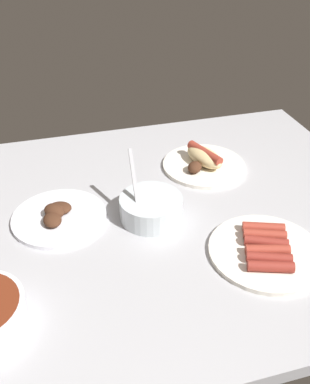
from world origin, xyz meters
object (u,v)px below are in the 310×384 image
Objects in this scene: plate_hotdog_assembled at (204,162)px; plate_grilled_meat at (58,216)px; bowl_coleslaw at (151,207)px; plate_sausages at (266,250)px.

plate_grilled_meat is at bearing 17.46° from plate_hotdog_assembled.
bowl_coleslaw is at bearing 41.82° from plate_hotdog_assembled.
plate_sausages is at bearing 150.26° from plate_grilled_meat.
plate_grilled_meat is (40.15, 12.63, -0.85)cm from plate_hotdog_assembled.
plate_sausages is at bearing 90.41° from plate_hotdog_assembled.
plate_hotdog_assembled is at bearing -162.54° from plate_grilled_meat.
bowl_coleslaw is at bearing -42.72° from plate_sausages.
plate_grilled_meat is 0.91× the size of plate_sausages.
plate_hotdog_assembled is 1.04× the size of plate_grilled_meat.
plate_sausages is at bearing 137.28° from bowl_coleslaw.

